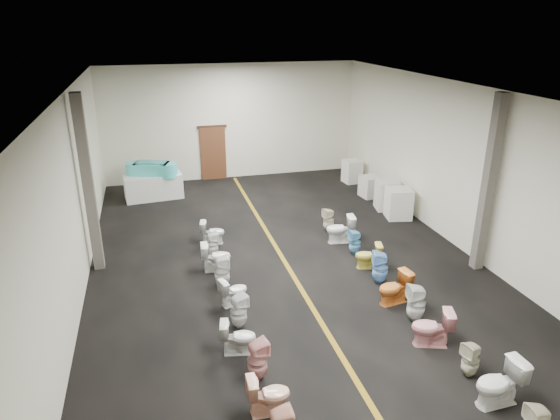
{
  "coord_description": "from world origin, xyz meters",
  "views": [
    {
      "loc": [
        -3.18,
        -11.43,
        6.07
      ],
      "look_at": [
        0.12,
        1.0,
        1.12
      ],
      "focal_mm": 32.0,
      "sensor_mm": 36.0,
      "label": 1
    }
  ],
  "objects_px": {
    "toilet_left_8": "(216,257)",
    "toilet_right_7": "(368,256)",
    "toilet_right_4": "(416,303)",
    "toilet_left_3": "(257,360)",
    "toilet_left_5": "(239,311)",
    "toilet_right_1": "(499,384)",
    "appliance_crate_c": "(371,186)",
    "toilet_right_6": "(380,267)",
    "toilet_right_3": "(432,328)",
    "toilet_right_10": "(329,220)",
    "toilet_left_4": "(238,337)",
    "appliance_crate_d": "(352,171)",
    "toilet_right_5": "(394,288)",
    "toilet_left_10": "(213,232)",
    "toilet_left_7": "(222,271)",
    "appliance_crate_a": "(399,203)",
    "toilet_right_2": "(471,359)",
    "toilet_right_9": "(340,229)",
    "toilet_right_8": "(355,242)",
    "bathtub": "(152,169)",
    "display_table": "(153,186)",
    "toilet_left_9": "(212,244)",
    "appliance_crate_b": "(387,195)",
    "toilet_left_2": "(269,395)",
    "toilet_left_6": "(233,291)"
  },
  "relations": [
    {
      "from": "display_table",
      "to": "toilet_right_8",
      "type": "relative_size",
      "value": 2.81
    },
    {
      "from": "toilet_left_4",
      "to": "toilet_left_7",
      "type": "height_order",
      "value": "toilet_left_7"
    },
    {
      "from": "toilet_left_4",
      "to": "toilet_right_8",
      "type": "xyz_separation_m",
      "value": [
        3.87,
        3.47,
        0.01
      ]
    },
    {
      "from": "appliance_crate_d",
      "to": "toilet_right_8",
      "type": "relative_size",
      "value": 1.26
    },
    {
      "from": "toilet_left_8",
      "to": "toilet_right_7",
      "type": "xyz_separation_m",
      "value": [
        3.82,
        -0.88,
        -0.04
      ]
    },
    {
      "from": "toilet_left_3",
      "to": "toilet_left_7",
      "type": "relative_size",
      "value": 1.0
    },
    {
      "from": "toilet_left_7",
      "to": "toilet_right_5",
      "type": "relative_size",
      "value": 1.04
    },
    {
      "from": "toilet_left_2",
      "to": "toilet_right_4",
      "type": "bearing_deg",
      "value": -62.36
    },
    {
      "from": "appliance_crate_c",
      "to": "toilet_left_9",
      "type": "xyz_separation_m",
      "value": [
        -6.2,
        -3.38,
        -0.04
      ]
    },
    {
      "from": "toilet_left_9",
      "to": "toilet_right_4",
      "type": "distance_m",
      "value": 5.69
    },
    {
      "from": "toilet_right_8",
      "to": "appliance_crate_a",
      "type": "bearing_deg",
      "value": 130.72
    },
    {
      "from": "toilet_left_9",
      "to": "toilet_left_3",
      "type": "bearing_deg",
      "value": 172.63
    },
    {
      "from": "appliance_crate_c",
      "to": "toilet_left_4",
      "type": "xyz_separation_m",
      "value": [
        -6.29,
        -7.75,
        -0.03
      ]
    },
    {
      "from": "toilet_left_3",
      "to": "toilet_left_9",
      "type": "distance_m",
      "value": 5.22
    },
    {
      "from": "toilet_left_2",
      "to": "toilet_right_10",
      "type": "distance_m",
      "value": 7.7
    },
    {
      "from": "toilet_right_4",
      "to": "toilet_right_7",
      "type": "relative_size",
      "value": 1.25
    },
    {
      "from": "toilet_right_3",
      "to": "toilet_right_10",
      "type": "relative_size",
      "value": 1.09
    },
    {
      "from": "toilet_right_3",
      "to": "toilet_right_1",
      "type": "bearing_deg",
      "value": 25.74
    },
    {
      "from": "toilet_right_1",
      "to": "toilet_left_4",
      "type": "bearing_deg",
      "value": -124.34
    },
    {
      "from": "toilet_left_10",
      "to": "toilet_right_5",
      "type": "bearing_deg",
      "value": -128.87
    },
    {
      "from": "toilet_left_5",
      "to": "appliance_crate_b",
      "type": "bearing_deg",
      "value": -68.11
    },
    {
      "from": "toilet_right_6",
      "to": "toilet_right_10",
      "type": "height_order",
      "value": "toilet_right_6"
    },
    {
      "from": "bathtub",
      "to": "appliance_crate_a",
      "type": "bearing_deg",
      "value": -9.17
    },
    {
      "from": "appliance_crate_d",
      "to": "toilet_right_5",
      "type": "height_order",
      "value": "appliance_crate_d"
    },
    {
      "from": "toilet_left_5",
      "to": "toilet_left_9",
      "type": "distance_m",
      "value": 3.54
    },
    {
      "from": "appliance_crate_a",
      "to": "toilet_right_1",
      "type": "height_order",
      "value": "appliance_crate_a"
    },
    {
      "from": "toilet_left_6",
      "to": "toilet_right_4",
      "type": "xyz_separation_m",
      "value": [
        3.64,
        -1.66,
        0.1
      ]
    },
    {
      "from": "toilet_right_1",
      "to": "toilet_right_2",
      "type": "relative_size",
      "value": 1.21
    },
    {
      "from": "toilet_left_7",
      "to": "toilet_right_4",
      "type": "relative_size",
      "value": 0.94
    },
    {
      "from": "appliance_crate_c",
      "to": "appliance_crate_a",
      "type": "bearing_deg",
      "value": -90.0
    },
    {
      "from": "appliance_crate_c",
      "to": "toilet_left_10",
      "type": "bearing_deg",
      "value": -157.05
    },
    {
      "from": "appliance_crate_c",
      "to": "toilet_right_6",
      "type": "height_order",
      "value": "toilet_right_6"
    },
    {
      "from": "toilet_left_6",
      "to": "toilet_left_10",
      "type": "relative_size",
      "value": 0.96
    },
    {
      "from": "toilet_left_9",
      "to": "toilet_right_9",
      "type": "xyz_separation_m",
      "value": [
        3.68,
        -0.08,
        0.07
      ]
    },
    {
      "from": "toilet_right_1",
      "to": "toilet_right_2",
      "type": "height_order",
      "value": "toilet_right_1"
    },
    {
      "from": "toilet_left_3",
      "to": "toilet_right_7",
      "type": "xyz_separation_m",
      "value": [
        3.69,
        3.46,
        -0.06
      ]
    },
    {
      "from": "display_table",
      "to": "toilet_left_9",
      "type": "xyz_separation_m",
      "value": [
        1.42,
        -5.26,
        -0.1
      ]
    },
    {
      "from": "toilet_right_1",
      "to": "toilet_right_4",
      "type": "distance_m",
      "value": 2.6
    },
    {
      "from": "toilet_right_1",
      "to": "appliance_crate_d",
      "type": "bearing_deg",
      "value": 166.81
    },
    {
      "from": "toilet_left_4",
      "to": "toilet_left_5",
      "type": "xyz_separation_m",
      "value": [
        0.16,
        0.84,
        0.03
      ]
    },
    {
      "from": "toilet_left_3",
      "to": "toilet_left_5",
      "type": "relative_size",
      "value": 1.05
    },
    {
      "from": "appliance_crate_a",
      "to": "toilet_left_3",
      "type": "xyz_separation_m",
      "value": [
        -6.1,
        -6.46,
        -0.09
      ]
    },
    {
      "from": "display_table",
      "to": "toilet_left_2",
      "type": "height_order",
      "value": "display_table"
    },
    {
      "from": "toilet_left_4",
      "to": "toilet_left_6",
      "type": "relative_size",
      "value": 1.05
    },
    {
      "from": "bathtub",
      "to": "toilet_right_6",
      "type": "xyz_separation_m",
      "value": [
        5.17,
        -7.82,
        -0.65
      ]
    },
    {
      "from": "toilet_right_2",
      "to": "toilet_right_9",
      "type": "relative_size",
      "value": 0.85
    },
    {
      "from": "toilet_right_5",
      "to": "toilet_right_9",
      "type": "xyz_separation_m",
      "value": [
        0.03,
        3.42,
        0.02
      ]
    },
    {
      "from": "appliance_crate_c",
      "to": "toilet_right_3",
      "type": "relative_size",
      "value": 0.96
    },
    {
      "from": "toilet_right_1",
      "to": "appliance_crate_a",
      "type": "bearing_deg",
      "value": 161.72
    },
    {
      "from": "toilet_left_3",
      "to": "toilet_left_10",
      "type": "bearing_deg",
      "value": -13.19
    }
  ]
}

